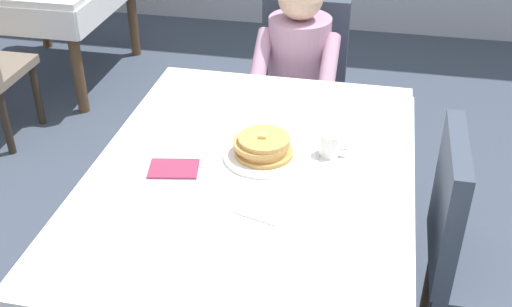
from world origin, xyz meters
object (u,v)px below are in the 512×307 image
Objects in this scene: spoon_near_edge at (255,218)px; dining_table_main at (251,190)px; cup_coffee at (331,144)px; plate_breakfast at (263,156)px; diner_person at (297,68)px; breakfast_stack at (263,146)px; chair_diner at (301,80)px; chair_right_side at (470,245)px; knife_right_of_plate at (315,166)px; fork_left_of_plate at (210,154)px.

dining_table_main is at bearing 120.26° from spoon_near_edge.
dining_table_main is 13.49× the size of cup_coffee.
cup_coffee is (0.23, 0.07, 0.03)m from plate_breakfast.
dining_table_main is 0.33m from cup_coffee.
diner_person reaches higher than plate_breakfast.
diner_person is 5.22× the size of breakfast_stack.
chair_diner is (0.01, 1.17, -0.12)m from dining_table_main.
chair_right_side is 6.20× the size of spoon_near_edge.
breakfast_stack reaches higher than knife_right_of_plate.
chair_right_side reaches higher than plate_breakfast.
breakfast_stack is (-0.74, 0.08, 0.26)m from chair_right_side.
breakfast_stack is at bearing 90.72° from chair_diner.
diner_person reaches higher than chair_diner.
plate_breakfast is 0.35m from spoon_near_edge.
plate_breakfast reaches higher than knife_right_of_plate.
fork_left_of_plate is (-0.19, -0.02, -0.05)m from breakfast_stack.
dining_table_main is at bearing 105.35° from knife_right_of_plate.
plate_breakfast is at bearing 90.78° from diner_person.
breakfast_stack is (0.03, 0.08, 0.14)m from dining_table_main.
chair_diner is at bearing -147.09° from chair_right_side.
diner_person is 5.60× the size of knife_right_of_plate.
chair_diner is 1.11m from plate_breakfast.
diner_person is 7.47× the size of spoon_near_edge.
chair_diner is at bearing 107.83° from spoon_near_edge.
diner_person is 0.97m from fork_left_of_plate.
chair_right_side is 0.78m from spoon_near_edge.
breakfast_stack reaches higher than cup_coffee.
fork_left_of_plate and spoon_near_edge have the same top height.
breakfast_stack is at bearing 84.27° from knife_right_of_plate.
chair_diner reaches higher than breakfast_stack.
dining_table_main is 0.16m from breakfast_stack.
chair_diner is 1.00× the size of chair_right_side.
diner_person is 1.27m from chair_right_side.
spoon_near_edge is (-0.19, -0.42, -0.04)m from cup_coffee.
chair_diner reaches higher than fork_left_of_plate.
knife_right_of_plate is (0.19, -0.02, -0.05)m from breakfast_stack.
chair_right_side is at bearing 126.75° from diner_person.
diner_person is at bearing -7.99° from fork_left_of_plate.
diner_person is at bearing 11.98° from knife_right_of_plate.
dining_table_main is 0.13m from plate_breakfast.
plate_breakfast is 0.19m from knife_right_of_plate.
chair_right_side is at bearing 36.64° from spoon_near_edge.
diner_person is at bearing 90.00° from chair_diner.
chair_right_side reaches higher than cup_coffee.
dining_table_main is 1.64× the size of chair_diner.
plate_breakfast is (0.03, 0.08, 0.10)m from dining_table_main.
breakfast_stack is 1.90× the size of cup_coffee.
fork_left_of_plate is at bearing -168.12° from cup_coffee.
knife_right_of_plate is at bearing -87.46° from fork_left_of_plate.
fork_left_of_plate is at bearing 79.47° from diner_person.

